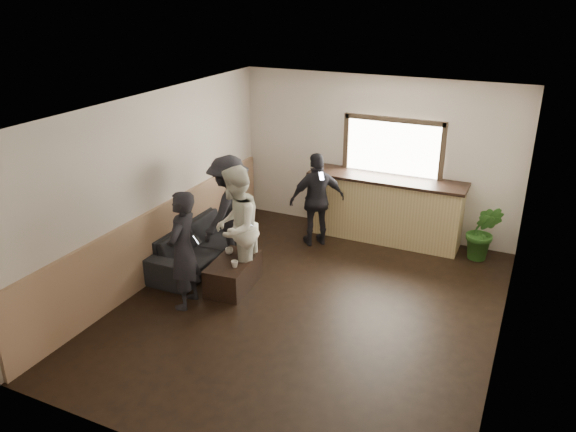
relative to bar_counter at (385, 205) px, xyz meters
The scene contains 12 objects.
ground 2.79m from the bar_counter, 96.35° to the right, with size 5.00×6.00×0.01m, color black.
room_shell 3.00m from the bar_counter, 111.04° to the right, with size 5.01×6.01×2.80m.
bar_counter is the anchor object (origin of this frame).
sofa 3.26m from the bar_counter, 138.99° to the right, with size 2.14×0.84×0.62m, color black.
coffee_table 3.08m from the bar_counter, 120.33° to the right, with size 0.54×0.97×0.43m, color black.
cup_a 2.99m from the bar_counter, 124.82° to the right, with size 0.12×0.12×0.09m, color silver.
cup_b 3.13m from the bar_counter, 116.86° to the right, with size 0.10×0.10×0.10m, color silver.
potted_plant 1.69m from the bar_counter, ahead, with size 0.54×0.43×0.98m, color #2D6623.
person_a 3.85m from the bar_counter, 119.28° to the right, with size 0.51×0.67×1.69m.
person_b 2.95m from the bar_counter, 121.58° to the right, with size 0.89×1.03×1.83m.
person_c 2.78m from the bar_counter, 136.18° to the right, with size 0.74×1.19×1.78m.
person_d 1.23m from the bar_counter, 145.12° to the right, with size 0.99×0.91×1.63m.
Camera 1 is at (2.61, -6.27, 4.18)m, focal length 35.00 mm.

